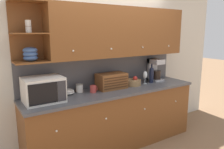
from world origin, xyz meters
The scene contains 14 objects.
ground_plane centered at (0.00, 0.00, 0.00)m, with size 24.00×24.00×0.00m, color #896647.
wall_back centered at (0.00, 0.03, 1.30)m, with size 5.23×0.06×2.60m.
counter_unit centered at (0.00, -0.30, 0.48)m, with size 2.85×0.63×0.95m.
backsplash_panel centered at (0.00, -0.01, 1.21)m, with size 2.83×0.01×0.50m.
upper_cabinets centered at (0.16, -0.16, 1.84)m, with size 2.83×0.35×0.77m.
microwave centered at (-1.11, -0.29, 1.12)m, with size 0.49×0.40×0.32m.
bowl_stack_on_counter centered at (-0.71, -0.12, 0.99)m, with size 0.20×0.20×0.07m.
storage_canister centered at (-0.53, -0.13, 1.02)m, with size 0.11×0.11×0.12m.
mug centered at (-0.36, -0.25, 1.01)m, with size 0.11×0.09×0.11m.
bread_box centered at (-0.01, -0.22, 1.08)m, with size 0.47×0.27×0.25m.
fruit_basket centered at (0.41, -0.22, 1.01)m, with size 0.28×0.28×0.16m.
wine_glass centered at (0.65, -0.26, 1.11)m, with size 0.07×0.07×0.22m.
wine_bottle centered at (0.81, -0.25, 1.10)m, with size 0.08×0.08×0.34m.
coffee_maker centered at (0.99, -0.14, 1.16)m, with size 0.21×0.25×0.40m.
Camera 1 is at (-1.83, -3.05, 1.85)m, focal length 35.00 mm.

